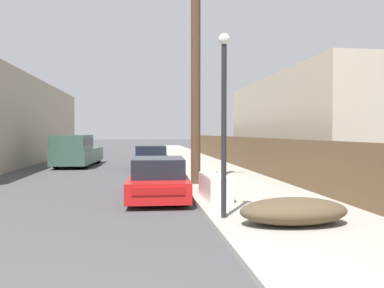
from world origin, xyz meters
TOP-DOWN VIEW (x-y plane):
  - sidewalk_curb at (5.30, 23.50)m, footprint 4.20×63.00m
  - discarded_fridge at (3.82, 8.53)m, footprint 0.71×1.86m
  - parked_sports_car_red at (2.19, 9.48)m, footprint 1.98×4.40m
  - car_parked_mid at (2.14, 18.50)m, footprint 1.90×4.72m
  - pickup_truck at (-2.26, 21.08)m, footprint 2.42×5.93m
  - utility_pole at (3.72, 11.82)m, footprint 1.80×0.37m
  - street_lamp at (3.52, 6.02)m, footprint 0.26×0.26m
  - brush_pile at (4.86, 5.20)m, footprint 2.35×1.22m
  - wooden_fence at (7.25, 17.27)m, footprint 0.08×34.76m
  - building_right_house at (11.33, 17.22)m, footprint 6.00×14.34m

SIDE VIEW (x-z plane):
  - sidewalk_curb at x=5.30m, z-range 0.00..0.12m
  - brush_pile at x=4.86m, z-range 0.12..0.69m
  - discarded_fridge at x=3.82m, z-range 0.11..0.84m
  - parked_sports_car_red at x=2.19m, z-range -0.06..1.23m
  - car_parked_mid at x=2.14m, z-range -0.04..1.32m
  - pickup_truck at x=-2.26m, z-range 0.00..1.93m
  - wooden_fence at x=7.25m, z-range 0.12..1.83m
  - building_right_house at x=11.33m, z-range 0.00..5.04m
  - street_lamp at x=3.52m, z-range 0.49..4.68m
  - utility_pole at x=3.72m, z-range 0.20..9.27m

